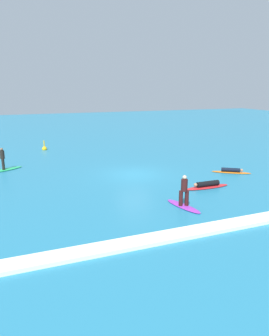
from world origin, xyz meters
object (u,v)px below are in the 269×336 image
Objects in this scene: marker_buoy at (44,148)px; surfer_on_red_board at (207,185)px; surfer_on_green_board at (3,165)px; surfer_on_purple_board at (184,198)px; surfer_on_orange_board at (231,171)px.

surfer_on_red_board is at bearing -62.76° from marker_buoy.
surfer_on_green_board is 14.92m from surfer_on_purple_board.
surfer_on_orange_board is at bearing -51.71° from surfer_on_green_board.
surfer_on_green_board is 15.47m from surfer_on_red_board.
surfer_on_red_board is 2.84× the size of marker_buoy.
surfer_on_green_board is 1.18× the size of surfer_on_purple_board.
surfer_on_green_board is 2.70× the size of marker_buoy.
marker_buoy is (-12.38, 14.30, 0.02)m from surfer_on_orange_board.
surfer_on_red_board is at bearing -66.25° from surfer_on_purple_board.
surfer_on_red_board is 1.24× the size of surfer_on_purple_board.
surfer_on_purple_board is 19.84m from marker_buoy.
marker_buoy is at bearing -62.33° from surfer_on_red_board.
surfer_on_orange_board is at bearing -147.26° from surfer_on_red_board.
surfer_on_red_board is at bearing -65.52° from surfer_on_green_board.
surfer_on_red_board reaches higher than surfer_on_orange_board.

